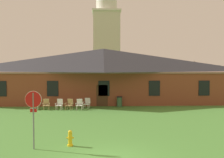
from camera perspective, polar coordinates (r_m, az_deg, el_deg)
name	(u,v)px	position (r m, az deg, el deg)	size (l,w,h in m)	color
brick_building	(103,74)	(32.02, -1.77, 1.05)	(25.89, 10.40, 5.95)	brown
dome_tower	(107,38)	(51.85, -1.14, 8.37)	(5.18, 5.18, 19.80)	beige
stop_sign	(33,108)	(13.62, -15.91, -5.75)	(0.80, 0.11, 2.78)	slate
lawn_chair_by_porch	(35,104)	(26.24, -15.56, -4.96)	(0.74, 0.79, 0.96)	white
lawn_chair_near_door	(46,104)	(25.91, -13.40, -5.03)	(0.72, 0.76, 0.96)	tan
lawn_chair_left_end	(60,104)	(25.63, -10.77, -5.09)	(0.70, 0.73, 0.96)	silver
lawn_chair_middle	(69,104)	(25.50, -8.77, -5.12)	(0.77, 0.82, 0.96)	tan
lawn_chair_right_end	(79,104)	(25.34, -6.73, -5.15)	(0.65, 0.68, 0.96)	silver
lawn_chair_far_side	(87,103)	(26.11, -5.18, -4.91)	(0.75, 0.80, 0.96)	white
bare_tree_beside_building	(186,77)	(36.88, 14.97, 0.40)	(1.95, 1.96, 4.72)	brown
fire_hydrant	(70,138)	(14.10, -8.62, -12.03)	(0.36, 0.28, 0.79)	gold
trash_bin	(119,101)	(26.99, 1.54, -4.66)	(0.56, 0.56, 0.98)	#335638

